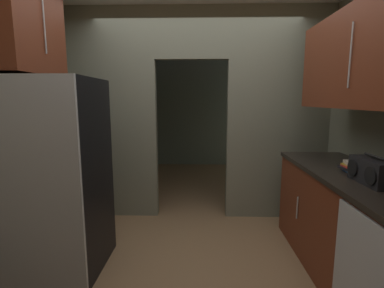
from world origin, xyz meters
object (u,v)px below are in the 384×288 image
boombox (374,172)px  dishwasher (359,284)px  book_stack (351,166)px  refrigerator (58,177)px

boombox → dishwasher: bearing=-124.1°
boombox → book_stack: bearing=87.4°
refrigerator → book_stack: bearing=-0.9°
boombox → refrigerator: bearing=171.4°
dishwasher → book_stack: 0.99m
dishwasher → boombox: (0.29, 0.43, 0.59)m
refrigerator → dishwasher: refrigerator is taller
dishwasher → book_stack: (0.31, 0.77, 0.54)m
boombox → book_stack: boombox is taller
dishwasher → boombox: size_ratio=2.30×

